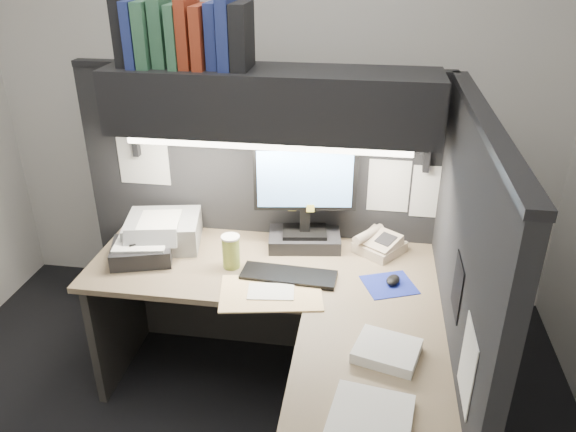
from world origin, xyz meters
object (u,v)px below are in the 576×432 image
object	(u,v)px
overhead_shelf	(271,102)
monitor	(305,208)
telephone	(380,244)
keyboard	(289,275)
notebook_stack	(142,251)
coffee_cup	(231,252)
printer	(164,231)
desk	(313,398)

from	to	relation	value
overhead_shelf	monitor	xyz separation A→B (m)	(0.16, 0.03, -0.55)
monitor	telephone	size ratio (longest dim) A/B	2.58
overhead_shelf	keyboard	bearing A→B (deg)	-66.21
keyboard	notebook_stack	bearing A→B (deg)	178.58
monitor	coffee_cup	world-z (taller)	monitor
monitor	telephone	distance (m)	0.43
printer	monitor	bearing A→B (deg)	-4.78
overhead_shelf	monitor	size ratio (longest dim) A/B	2.80
desk	coffee_cup	xyz separation A→B (m)	(-0.47, 0.52, 0.37)
monitor	notebook_stack	world-z (taller)	monitor
overhead_shelf	notebook_stack	world-z (taller)	overhead_shelf
overhead_shelf	printer	xyz separation A→B (m)	(-0.57, -0.05, -0.70)
keyboard	notebook_stack	world-z (taller)	notebook_stack
coffee_cup	monitor	bearing A→B (deg)	38.28
telephone	notebook_stack	bearing A→B (deg)	-131.28
telephone	coffee_cup	size ratio (longest dim) A/B	1.35
desk	printer	world-z (taller)	printer
overhead_shelf	keyboard	xyz separation A→B (m)	(0.13, -0.28, -0.76)
telephone	coffee_cup	xyz separation A→B (m)	(-0.72, -0.26, 0.04)
keyboard	telephone	xyz separation A→B (m)	(0.42, 0.32, 0.03)
notebook_stack	telephone	bearing A→B (deg)	12.24
overhead_shelf	coffee_cup	distance (m)	0.75
monitor	notebook_stack	bearing A→B (deg)	-170.13
desk	notebook_stack	world-z (taller)	notebook_stack
telephone	monitor	bearing A→B (deg)	-143.40
printer	notebook_stack	distance (m)	0.18
monitor	keyboard	distance (m)	0.38
overhead_shelf	keyboard	distance (m)	0.82
overhead_shelf	coffee_cup	bearing A→B (deg)	-126.24
desk	keyboard	distance (m)	0.58
desk	printer	bearing A→B (deg)	141.32
telephone	printer	distance (m)	1.13
printer	keyboard	bearing A→B (deg)	-29.68
desk	notebook_stack	bearing A→B (deg)	150.28
keyboard	desk	bearing A→B (deg)	-66.21
desk	monitor	distance (m)	0.94
desk	telephone	xyz separation A→B (m)	(0.25, 0.78, 0.33)
coffee_cup	printer	bearing A→B (deg)	156.69
desk	overhead_shelf	world-z (taller)	overhead_shelf
telephone	overhead_shelf	bearing A→B (deg)	-140.22
monitor	desk	bearing A→B (deg)	-87.93
desk	printer	size ratio (longest dim) A/B	4.59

